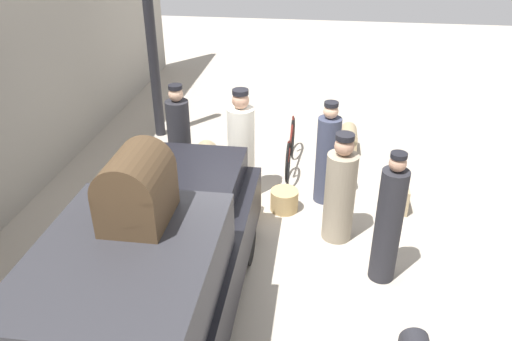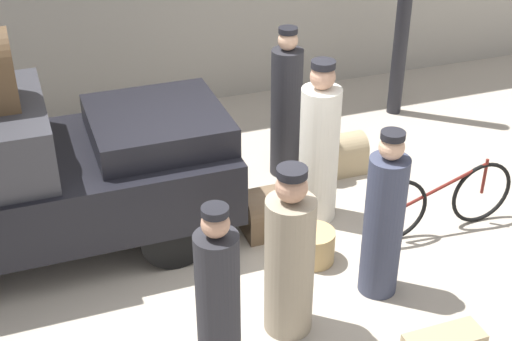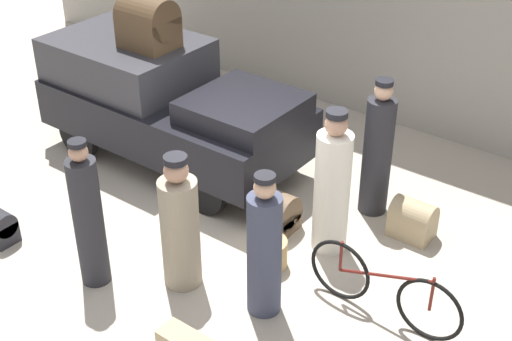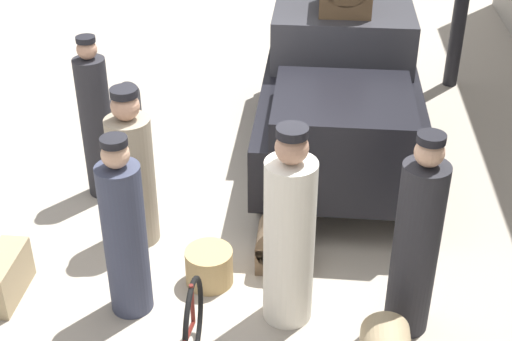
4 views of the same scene
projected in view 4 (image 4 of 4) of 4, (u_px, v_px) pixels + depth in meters
ground_plane at (238, 239)px, 7.27m from camera, size 30.00×30.00×0.00m
truck at (341, 78)px, 8.43m from camera, size 3.91×1.77×1.69m
wicker_basket at (209, 266)px, 6.62m from camera, size 0.44×0.44×0.35m
porter_lifting_near_truck at (132, 175)px, 6.91m from camera, size 0.44×0.44×1.66m
porter_with_bicycle at (125, 235)px, 6.01m from camera, size 0.37×0.37×1.72m
porter_standing_middle at (97, 124)px, 7.61m from camera, size 0.34×0.34×1.83m
conductor_in_dark_uniform at (416, 244)px, 5.77m from camera, size 0.38×0.38×1.88m
porter_carrying_trunk at (289, 236)px, 5.89m from camera, size 0.43×0.43×1.86m
trunk_umber_medium at (5, 277)px, 6.43m from camera, size 0.67×0.27×0.43m
suitcase_tan_flat at (123, 108)px, 9.37m from camera, size 0.70×0.31×0.45m
trunk_wicker_pale at (281, 244)px, 6.80m from camera, size 0.41×0.48×0.54m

